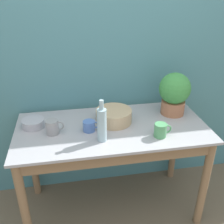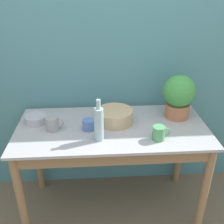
{
  "view_description": "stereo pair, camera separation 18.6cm",
  "coord_description": "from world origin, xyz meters",
  "px_view_note": "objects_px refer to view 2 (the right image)",
  "views": [
    {
      "loc": [
        -0.29,
        -1.3,
        1.77
      ],
      "look_at": [
        0.0,
        0.34,
        0.92
      ],
      "focal_mm": 42.0,
      "sensor_mm": 36.0,
      "label": 1
    },
    {
      "loc": [
        -0.11,
        -1.32,
        1.77
      ],
      "look_at": [
        0.0,
        0.34,
        0.92
      ],
      "focal_mm": 42.0,
      "sensor_mm": 36.0,
      "label": 2
    }
  ],
  "objects_px": {
    "bottle_tall": "(99,124)",
    "potted_plant": "(179,95)",
    "mug_grey": "(53,124)",
    "mug_blue": "(89,125)",
    "mug_green": "(159,133)",
    "bowl_small_steel": "(36,119)",
    "bowl_wash_large": "(115,116)"
  },
  "relations": [
    {
      "from": "bottle_tall",
      "to": "potted_plant",
      "type": "bearing_deg",
      "value": 25.51
    },
    {
      "from": "mug_grey",
      "to": "mug_blue",
      "type": "distance_m",
      "value": 0.26
    },
    {
      "from": "mug_green",
      "to": "bowl_small_steel",
      "type": "relative_size",
      "value": 0.75
    },
    {
      "from": "mug_green",
      "to": "bottle_tall",
      "type": "bearing_deg",
      "value": 176.69
    },
    {
      "from": "bottle_tall",
      "to": "mug_blue",
      "type": "height_order",
      "value": "bottle_tall"
    },
    {
      "from": "mug_blue",
      "to": "bowl_wash_large",
      "type": "bearing_deg",
      "value": 26.59
    },
    {
      "from": "bowl_wash_large",
      "to": "mug_green",
      "type": "bearing_deg",
      "value": -42.98
    },
    {
      "from": "mug_grey",
      "to": "mug_green",
      "type": "bearing_deg",
      "value": -13.19
    },
    {
      "from": "potted_plant",
      "to": "bowl_wash_large",
      "type": "height_order",
      "value": "potted_plant"
    },
    {
      "from": "mug_grey",
      "to": "bottle_tall",
      "type": "bearing_deg",
      "value": -24.28
    },
    {
      "from": "bowl_wash_large",
      "to": "bottle_tall",
      "type": "relative_size",
      "value": 0.91
    },
    {
      "from": "mug_green",
      "to": "bowl_small_steel",
      "type": "distance_m",
      "value": 0.92
    },
    {
      "from": "bowl_wash_large",
      "to": "mug_blue",
      "type": "height_order",
      "value": "bowl_wash_large"
    },
    {
      "from": "bottle_tall",
      "to": "bowl_wash_large",
      "type": "bearing_deg",
      "value": 62.32
    },
    {
      "from": "potted_plant",
      "to": "bowl_wash_large",
      "type": "relative_size",
      "value": 1.25
    },
    {
      "from": "mug_green",
      "to": "mug_grey",
      "type": "relative_size",
      "value": 0.94
    },
    {
      "from": "mug_grey",
      "to": "bowl_wash_large",
      "type": "bearing_deg",
      "value": 11.07
    },
    {
      "from": "bottle_tall",
      "to": "mug_blue",
      "type": "distance_m",
      "value": 0.18
    },
    {
      "from": "mug_green",
      "to": "potted_plant",
      "type": "bearing_deg",
      "value": 56.11
    },
    {
      "from": "bowl_wash_large",
      "to": "bottle_tall",
      "type": "height_order",
      "value": "bottle_tall"
    },
    {
      "from": "potted_plant",
      "to": "mug_grey",
      "type": "relative_size",
      "value": 2.61
    },
    {
      "from": "mug_blue",
      "to": "mug_green",
      "type": "bearing_deg",
      "value": -18.83
    },
    {
      "from": "bowl_wash_large",
      "to": "bowl_small_steel",
      "type": "bearing_deg",
      "value": 176.77
    },
    {
      "from": "potted_plant",
      "to": "mug_blue",
      "type": "distance_m",
      "value": 0.71
    },
    {
      "from": "mug_blue",
      "to": "bowl_small_steel",
      "type": "height_order",
      "value": "mug_blue"
    },
    {
      "from": "potted_plant",
      "to": "bottle_tall",
      "type": "height_order",
      "value": "potted_plant"
    },
    {
      "from": "mug_green",
      "to": "mug_blue",
      "type": "bearing_deg",
      "value": 161.17
    },
    {
      "from": "bowl_small_steel",
      "to": "potted_plant",
      "type": "bearing_deg",
      "value": 1.26
    },
    {
      "from": "potted_plant",
      "to": "bottle_tall",
      "type": "bearing_deg",
      "value": -154.49
    },
    {
      "from": "mug_grey",
      "to": "mug_blue",
      "type": "bearing_deg",
      "value": -2.12
    },
    {
      "from": "potted_plant",
      "to": "mug_grey",
      "type": "height_order",
      "value": "potted_plant"
    },
    {
      "from": "mug_green",
      "to": "bowl_small_steel",
      "type": "xyz_separation_m",
      "value": [
        -0.87,
        0.29,
        -0.02
      ]
    }
  ]
}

